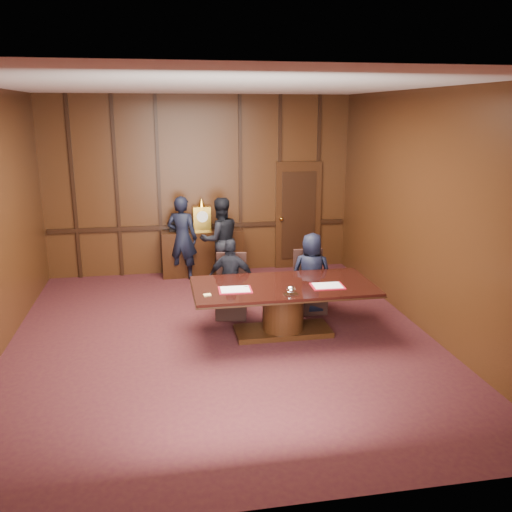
{
  "coord_description": "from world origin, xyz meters",
  "views": [
    {
      "loc": [
        -0.81,
        -7.21,
        3.18
      ],
      "look_at": [
        0.6,
        0.61,
        1.05
      ],
      "focal_mm": 38.0,
      "sensor_mm": 36.0,
      "label": 1
    }
  ],
  "objects_px": {
    "sideboard": "(203,251)",
    "conference_table": "(283,301)",
    "signatory_left": "(231,279)",
    "witness_right": "(220,240)",
    "signatory_right": "(311,273)",
    "witness_left": "(182,238)"
  },
  "relations": [
    {
      "from": "sideboard",
      "to": "conference_table",
      "type": "bearing_deg",
      "value": -74.42
    },
    {
      "from": "sideboard",
      "to": "signatory_left",
      "type": "xyz_separation_m",
      "value": [
        0.25,
        -2.42,
        0.15
      ]
    },
    {
      "from": "witness_right",
      "to": "sideboard",
      "type": "bearing_deg",
      "value": -69.79
    },
    {
      "from": "conference_table",
      "to": "signatory_right",
      "type": "height_order",
      "value": "signatory_right"
    },
    {
      "from": "sideboard",
      "to": "signatory_left",
      "type": "distance_m",
      "value": 2.44
    },
    {
      "from": "signatory_right",
      "to": "witness_left",
      "type": "distance_m",
      "value": 2.97
    },
    {
      "from": "witness_left",
      "to": "witness_right",
      "type": "relative_size",
      "value": 1.01
    },
    {
      "from": "signatory_right",
      "to": "witness_right",
      "type": "height_order",
      "value": "witness_right"
    },
    {
      "from": "signatory_left",
      "to": "witness_right",
      "type": "distance_m",
      "value": 1.96
    },
    {
      "from": "sideboard",
      "to": "signatory_left",
      "type": "height_order",
      "value": "sideboard"
    },
    {
      "from": "signatory_left",
      "to": "witness_left",
      "type": "distance_m",
      "value": 2.32
    },
    {
      "from": "sideboard",
      "to": "witness_right",
      "type": "distance_m",
      "value": 0.65
    },
    {
      "from": "signatory_left",
      "to": "witness_right",
      "type": "relative_size",
      "value": 0.78
    },
    {
      "from": "witness_left",
      "to": "signatory_right",
      "type": "bearing_deg",
      "value": 153.37
    },
    {
      "from": "witness_left",
      "to": "witness_right",
      "type": "height_order",
      "value": "witness_left"
    },
    {
      "from": "signatory_right",
      "to": "witness_left",
      "type": "xyz_separation_m",
      "value": [
        -1.96,
        2.22,
        0.16
      ]
    },
    {
      "from": "witness_left",
      "to": "witness_right",
      "type": "xyz_separation_m",
      "value": [
        0.71,
        -0.27,
        -0.0
      ]
    },
    {
      "from": "sideboard",
      "to": "conference_table",
      "type": "relative_size",
      "value": 0.61
    },
    {
      "from": "signatory_right",
      "to": "witness_left",
      "type": "height_order",
      "value": "witness_left"
    },
    {
      "from": "witness_left",
      "to": "witness_right",
      "type": "distance_m",
      "value": 0.76
    },
    {
      "from": "conference_table",
      "to": "signatory_left",
      "type": "distance_m",
      "value": 1.04
    },
    {
      "from": "sideboard",
      "to": "signatory_right",
      "type": "distance_m",
      "value": 2.88
    }
  ]
}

